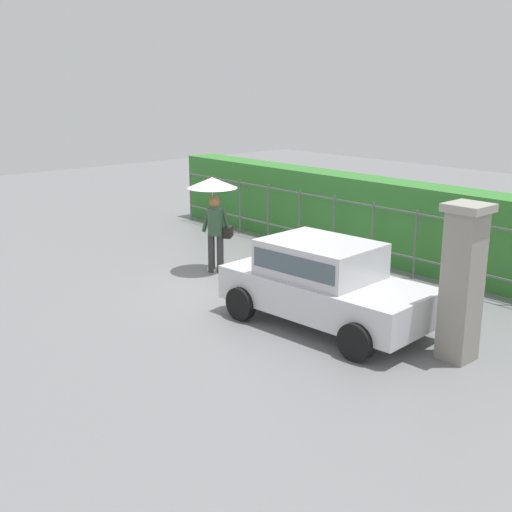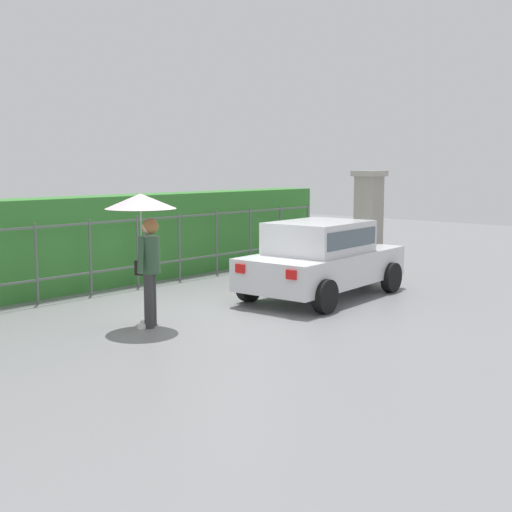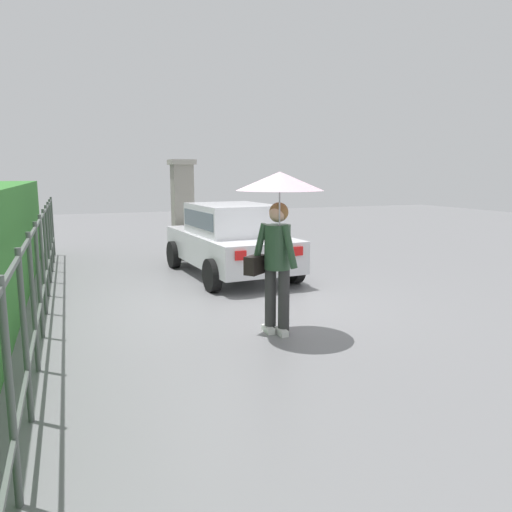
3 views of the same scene
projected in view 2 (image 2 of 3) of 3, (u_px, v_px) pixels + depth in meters
ground_plane at (222, 312)px, 11.72m from camera, size 40.00×40.00×0.00m
car at (322, 256)px, 12.91m from camera, size 3.84×2.08×1.48m
pedestrian at (144, 224)px, 10.38m from camera, size 1.10×1.10×2.11m
gate_pillar at (368, 224)px, 14.89m from camera, size 0.60×0.60×2.42m
fence_section at (115, 251)px, 13.52m from camera, size 12.79×0.05×1.50m
hedge_row at (92, 242)px, 14.01m from camera, size 13.74×0.90×1.90m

